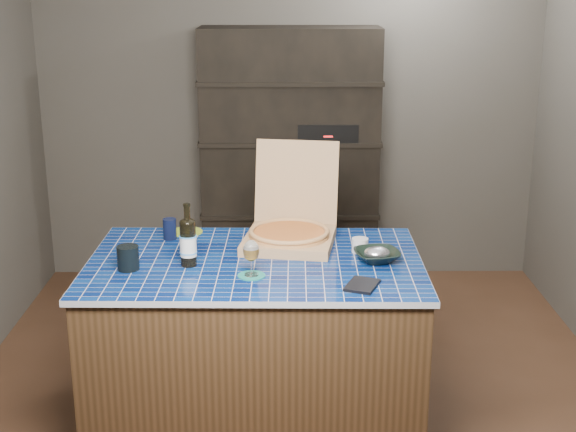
{
  "coord_description": "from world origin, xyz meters",
  "views": [
    {
      "loc": [
        -0.05,
        -3.86,
        2.14
      ],
      "look_at": [
        -0.02,
        0.0,
        0.97
      ],
      "focal_mm": 50.0,
      "sensor_mm": 36.0,
      "label": 1
    }
  ],
  "objects_px": {
    "mead_bottle": "(188,241)",
    "dvd_case": "(362,285)",
    "bowl": "(377,256)",
    "wine_glass": "(251,252)",
    "pizza_box": "(290,231)",
    "kitchen_island": "(256,343)"
  },
  "relations": [
    {
      "from": "pizza_box",
      "to": "bowl",
      "type": "bearing_deg",
      "value": -23.87
    },
    {
      "from": "mead_bottle",
      "to": "wine_glass",
      "type": "bearing_deg",
      "value": -25.46
    },
    {
      "from": "wine_glass",
      "to": "bowl",
      "type": "bearing_deg",
      "value": 18.13
    },
    {
      "from": "wine_glass",
      "to": "bowl",
      "type": "height_order",
      "value": "wine_glass"
    },
    {
      "from": "kitchen_island",
      "to": "mead_bottle",
      "type": "relative_size",
      "value": 5.33
    },
    {
      "from": "mead_bottle",
      "to": "dvd_case",
      "type": "bearing_deg",
      "value": -19.06
    },
    {
      "from": "bowl",
      "to": "dvd_case",
      "type": "bearing_deg",
      "value": -107.42
    },
    {
      "from": "wine_glass",
      "to": "pizza_box",
      "type": "bearing_deg",
      "value": 68.75
    },
    {
      "from": "wine_glass",
      "to": "dvd_case",
      "type": "xyz_separation_m",
      "value": [
        0.48,
        -0.13,
        -0.11
      ]
    },
    {
      "from": "kitchen_island",
      "to": "mead_bottle",
      "type": "xyz_separation_m",
      "value": [
        -0.3,
        -0.07,
        0.54
      ]
    },
    {
      "from": "wine_glass",
      "to": "mead_bottle",
      "type": "bearing_deg",
      "value": 154.54
    },
    {
      "from": "bowl",
      "to": "mead_bottle",
      "type": "bearing_deg",
      "value": -176.71
    },
    {
      "from": "bowl",
      "to": "pizza_box",
      "type": "bearing_deg",
      "value": 147.07
    },
    {
      "from": "mead_bottle",
      "to": "wine_glass",
      "type": "xyz_separation_m",
      "value": [
        0.29,
        -0.14,
        -0.0
      ]
    },
    {
      "from": "dvd_case",
      "to": "mead_bottle",
      "type": "bearing_deg",
      "value": -176.74
    },
    {
      "from": "kitchen_island",
      "to": "wine_glass",
      "type": "relative_size",
      "value": 9.73
    },
    {
      "from": "pizza_box",
      "to": "dvd_case",
      "type": "height_order",
      "value": "pizza_box"
    },
    {
      "from": "kitchen_island",
      "to": "pizza_box",
      "type": "xyz_separation_m",
      "value": [
        0.17,
        0.24,
        0.49
      ]
    },
    {
      "from": "pizza_box",
      "to": "mead_bottle",
      "type": "bearing_deg",
      "value": -137.32
    },
    {
      "from": "mead_bottle",
      "to": "wine_glass",
      "type": "distance_m",
      "value": 0.32
    },
    {
      "from": "pizza_box",
      "to": "bowl",
      "type": "distance_m",
      "value": 0.48
    },
    {
      "from": "dvd_case",
      "to": "kitchen_island",
      "type": "bearing_deg",
      "value": 166.91
    }
  ]
}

